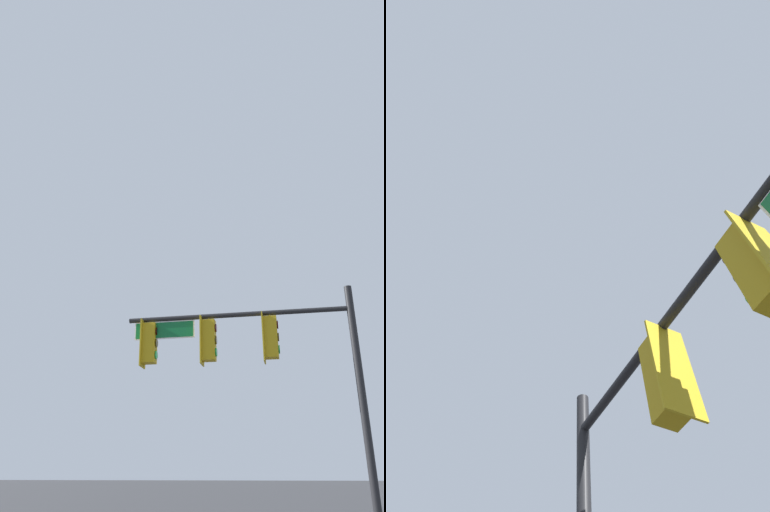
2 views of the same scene
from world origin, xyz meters
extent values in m
cylinder|color=black|center=(-7.58, -7.73, 2.95)|extent=(0.19, 0.19, 5.91)
cylinder|color=black|center=(-4.59, -7.42, 5.31)|extent=(5.99, 0.76, 0.13)
cube|color=gold|center=(-5.30, -7.49, 4.64)|extent=(0.08, 0.52, 1.30)
cube|color=#B79314|center=(-5.49, -7.51, 4.64)|extent=(0.39, 0.36, 1.10)
cylinder|color=#B79314|center=(-5.49, -7.51, 5.25)|extent=(0.04, 0.04, 0.12)
cylinder|color=#340503|center=(-5.68, -7.53, 4.97)|extent=(0.05, 0.22, 0.22)
cylinder|color=#392D05|center=(-5.68, -7.53, 4.64)|extent=(0.05, 0.22, 0.22)
cylinder|color=green|center=(-5.68, -7.53, 4.31)|extent=(0.05, 0.22, 0.22)
cube|color=gold|center=(-3.65, -7.32, 4.64)|extent=(0.08, 0.52, 1.30)
cube|color=#B79314|center=(-3.84, -7.34, 4.64)|extent=(0.39, 0.36, 1.10)
cylinder|color=#B79314|center=(-3.84, -7.34, 5.25)|extent=(0.04, 0.04, 0.12)
cylinder|color=#340503|center=(-4.04, -7.36, 4.97)|extent=(0.05, 0.22, 0.22)
cylinder|color=#392D05|center=(-4.04, -7.36, 4.64)|extent=(0.05, 0.22, 0.22)
cylinder|color=green|center=(-4.04, -7.36, 4.31)|extent=(0.05, 0.22, 0.22)
cube|color=gold|center=(-2.01, -7.15, 4.64)|extent=(0.08, 0.52, 1.30)
cube|color=#B79314|center=(-2.20, -7.17, 4.64)|extent=(0.39, 0.36, 1.10)
cylinder|color=#B79314|center=(-2.20, -7.17, 5.25)|extent=(0.04, 0.04, 0.12)
cylinder|color=#340503|center=(-2.40, -7.19, 4.97)|extent=(0.05, 0.22, 0.22)
cylinder|color=#392D05|center=(-2.40, -7.19, 4.64)|extent=(0.05, 0.22, 0.22)
cylinder|color=green|center=(-2.40, -7.19, 4.31)|extent=(0.05, 0.22, 0.22)
cube|color=#0F602D|center=(-2.61, -7.21, 4.99)|extent=(1.62, 0.21, 0.44)
cube|color=white|center=(-2.61, -7.21, 4.99)|extent=(1.68, 0.20, 0.50)
camera|label=1|loc=(-7.32, 5.38, 1.28)|focal=35.00mm
camera|label=2|loc=(-2.50, -9.62, 1.45)|focal=28.00mm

